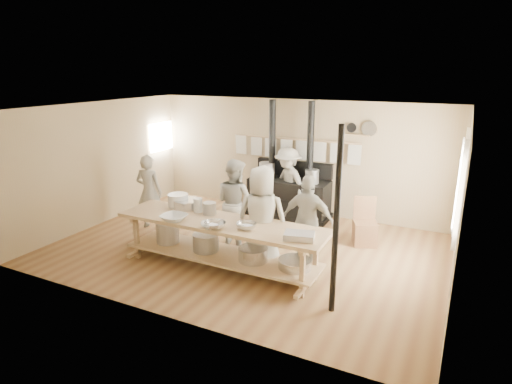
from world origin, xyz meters
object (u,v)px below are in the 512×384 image
cook_center (262,218)px  cook_by_window (287,183)px  stove (289,194)px  cook_far_left (149,192)px  chair (365,231)px  roasting_pan (299,236)px  cook_left (235,202)px  cook_right (308,221)px  prep_table (220,240)px

cook_center → cook_by_window: 2.58m
stove → cook_far_left: (-2.32, -2.00, 0.26)m
stove → cook_center: stove is taller
chair → roasting_pan: size_ratio=2.08×
cook_far_left → cook_center: 3.00m
stove → cook_left: (-0.30, -1.97, 0.31)m
cook_far_left → chair: bearing=-175.5°
stove → cook_left: bearing=-98.5°
cook_left → cook_by_window: cook_left is taller
cook_left → cook_by_window: size_ratio=1.03×
cook_by_window → chair: cook_by_window is taller
cook_center → cook_right: cook_center is taller
cook_left → roasting_pan: cook_left is taller
prep_table → cook_far_left: cook_far_left is taller
chair → prep_table: bearing=-154.4°
roasting_pan → stove: bearing=114.4°
chair → roasting_pan: roasting_pan is taller
stove → cook_by_window: (0.03, -0.17, 0.28)m
cook_far_left → stove: bearing=-149.3°
stove → cook_right: stove is taller
roasting_pan → cook_right: bearing=102.0°
stove → chair: bearing=-25.0°
prep_table → cook_center: bearing=29.5°
stove → prep_table: 3.02m
stove → prep_table: (-0.00, -3.02, -0.00)m
cook_center → roasting_pan: cook_center is taller
cook_far_left → prep_table: bearing=146.3°
stove → cook_right: size_ratio=1.65×
stove → roasting_pan: 3.50m
stove → roasting_pan: size_ratio=5.97×
cook_by_window → roasting_pan: 3.32m
stove → cook_by_window: 0.33m
prep_table → cook_by_window: 2.86m
prep_table → chair: 2.88m
prep_table → cook_center: cook_center is taller
cook_center → roasting_pan: bearing=137.2°
cook_center → cook_by_window: size_ratio=1.10×
cook_right → cook_by_window: size_ratio=0.98×
prep_table → cook_right: bearing=33.8°
chair → cook_left: bearing=-176.3°
chair → cook_far_left: bearing=172.5°
prep_table → stove: bearing=90.0°
prep_table → chair: size_ratio=3.97×
prep_table → cook_right: size_ratio=2.29×
prep_table → chair: chair is taller
prep_table → cook_far_left: size_ratio=2.29×
chair → roasting_pan: 2.40m
cook_far_left → cook_by_window: bearing=-152.1°
cook_right → cook_by_window: (-1.20, 2.03, 0.02)m
cook_by_window → roasting_pan: size_ratio=3.69×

